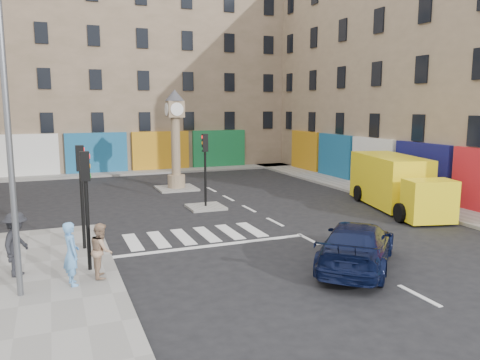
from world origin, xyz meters
TOP-DOWN VIEW (x-y plane):
  - ground at (0.00, 0.00)m, footprint 120.00×120.00m
  - sidewalk_right at (8.70, 10.00)m, footprint 2.60×30.00m
  - sidewalk_far at (-4.00, 22.20)m, footprint 32.00×2.40m
  - island_near at (-2.00, 8.00)m, footprint 1.80×1.80m
  - island_far at (-2.00, 14.00)m, footprint 2.40×2.40m
  - building_right at (15.00, 10.00)m, footprint 10.00×30.00m
  - building_far at (-4.00, 28.00)m, footprint 32.00×10.00m
  - traffic_light_left_near at (-8.30, 0.20)m, footprint 0.28×0.22m
  - traffic_light_left_far at (-8.30, 2.60)m, footprint 0.28×0.22m
  - traffic_light_island at (-2.00, 8.00)m, footprint 0.28×0.22m
  - lamp_post at (-10.20, -1.20)m, footprint 0.50×0.25m
  - clock_pillar at (-2.00, 14.00)m, footprint 1.20×1.20m
  - navy_sedan at (-0.19, -2.38)m, footprint 5.04×5.17m
  - yellow_van at (6.98, 4.29)m, footprint 3.90×7.60m
  - pedestrian_blue at (-8.85, -0.92)m, footprint 0.57×0.75m
  - pedestrian_tan at (-8.00, -0.57)m, footprint 0.68×0.84m
  - pedestrian_dark at (-10.33, 0.44)m, footprint 1.10×1.44m

SIDE VIEW (x-z plane):
  - ground at x=0.00m, z-range 0.00..0.00m
  - island_near at x=-2.00m, z-range 0.00..0.12m
  - island_far at x=-2.00m, z-range 0.00..0.12m
  - sidewalk_right at x=8.70m, z-range 0.00..0.15m
  - sidewalk_far at x=-4.00m, z-range 0.00..0.15m
  - navy_sedan at x=-0.19m, z-range 0.00..1.49m
  - pedestrian_tan at x=-8.00m, z-range 0.15..1.78m
  - pedestrian_blue at x=-8.85m, z-range 0.15..1.99m
  - pedestrian_dark at x=-10.33m, z-range 0.15..2.11m
  - yellow_van at x=6.98m, z-range -0.01..2.64m
  - traffic_light_island at x=-2.00m, z-range 0.74..4.44m
  - traffic_light_left_near at x=-8.30m, z-range 0.77..4.47m
  - traffic_light_left_far at x=-8.30m, z-range 0.77..4.47m
  - clock_pillar at x=-2.00m, z-range 0.50..6.60m
  - lamp_post at x=-10.20m, z-range 0.64..8.94m
  - building_right at x=15.00m, z-range 0.00..16.00m
  - building_far at x=-4.00m, z-range 0.00..17.00m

